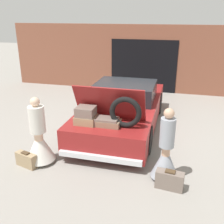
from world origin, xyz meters
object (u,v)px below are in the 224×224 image
Objects in this scene: person_left at (39,140)px; suitcase_beside_right_person at (169,180)px; suitcase_beside_left_person at (26,160)px; person_right at (166,155)px; car at (123,109)px.

person_left is 2.95m from suitcase_beside_right_person.
suitcase_beside_left_person is at bearing -179.95° from suitcase_beside_right_person.
suitcase_beside_left_person is (-3.02, -0.30, -0.39)m from person_right.
suitcase_beside_left_person is 3.14m from suitcase_beside_right_person.
person_right is 3.06m from suitcase_beside_left_person.
suitcase_beside_right_person is at bearing 0.05° from suitcase_beside_left_person.
person_right reaches higher than suitcase_beside_right_person.
suitcase_beside_right_person is at bearing 90.04° from person_left.
car reaches higher than suitcase_beside_left_person.
suitcase_beside_right_person reaches higher than suitcase_beside_left_person.
person_left is at bearing 100.72° from person_right.
person_right is at bearing 112.28° from suitcase_beside_right_person.
person_right is 2.79× the size of suitcase_beside_right_person.
car is 2.77m from person_left.
person_right is (1.40, -2.35, -0.04)m from car.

